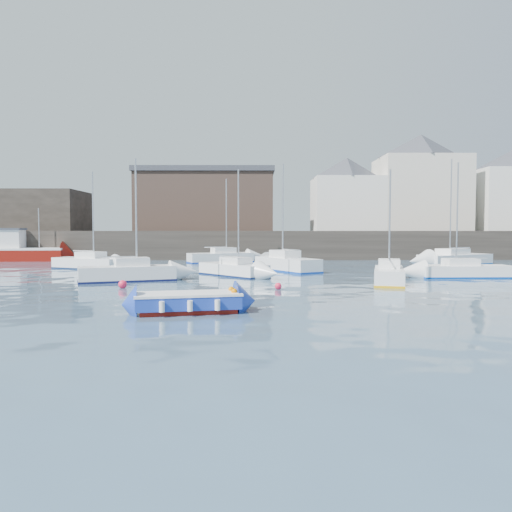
{
  "coord_description": "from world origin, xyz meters",
  "views": [
    {
      "loc": [
        -0.09,
        -18.65,
        3.11
      ],
      "look_at": [
        0.0,
        12.0,
        1.5
      ],
      "focal_mm": 35.0,
      "sensor_mm": 36.0,
      "label": 1
    }
  ],
  "objects_px": {
    "fishing_boat": "(21,251)",
    "sailboat_e": "(88,263)",
    "sailboat_b": "(234,269)",
    "buoy_mid": "(278,289)",
    "sailboat_a": "(128,273)",
    "sailboat_c": "(389,275)",
    "sailboat_f": "(287,264)",
    "buoy_far": "(248,277)",
    "sailboat_h": "(221,257)",
    "blue_dinghy": "(188,301)",
    "buoy_near": "(123,288)",
    "sailboat_g": "(455,259)",
    "sailboat_d": "(464,271)"
  },
  "relations": [
    {
      "from": "sailboat_a",
      "to": "sailboat_c",
      "type": "xyz_separation_m",
      "value": [
        15.48,
        -1.27,
        -0.01
      ]
    },
    {
      "from": "sailboat_f",
      "to": "fishing_boat",
      "type": "bearing_deg",
      "value": 154.1
    },
    {
      "from": "blue_dinghy",
      "to": "sailboat_h",
      "type": "xyz_separation_m",
      "value": [
        -0.71,
        28.84,
        0.1
      ]
    },
    {
      "from": "sailboat_h",
      "to": "buoy_far",
      "type": "height_order",
      "value": "sailboat_h"
    },
    {
      "from": "sailboat_c",
      "to": "sailboat_f",
      "type": "xyz_separation_m",
      "value": [
        -5.37,
        8.73,
        0.06
      ]
    },
    {
      "from": "blue_dinghy",
      "to": "sailboat_a",
      "type": "height_order",
      "value": "sailboat_a"
    },
    {
      "from": "sailboat_b",
      "to": "buoy_mid",
      "type": "bearing_deg",
      "value": -70.9
    },
    {
      "from": "blue_dinghy",
      "to": "sailboat_a",
      "type": "xyz_separation_m",
      "value": [
        -5.16,
        11.45,
        0.1
      ]
    },
    {
      "from": "sailboat_e",
      "to": "fishing_boat",
      "type": "bearing_deg",
      "value": 134.39
    },
    {
      "from": "sailboat_e",
      "to": "buoy_mid",
      "type": "distance_m",
      "value": 19.96
    },
    {
      "from": "blue_dinghy",
      "to": "sailboat_e",
      "type": "xyz_separation_m",
      "value": [
        -10.74,
        21.04,
        0.08
      ]
    },
    {
      "from": "buoy_mid",
      "to": "buoy_near",
      "type": "bearing_deg",
      "value": 176.28
    },
    {
      "from": "buoy_far",
      "to": "sailboat_e",
      "type": "bearing_deg",
      "value": 151.21
    },
    {
      "from": "sailboat_g",
      "to": "blue_dinghy",
      "type": "bearing_deg",
      "value": -128.51
    },
    {
      "from": "sailboat_c",
      "to": "buoy_mid",
      "type": "height_order",
      "value": "sailboat_c"
    },
    {
      "from": "sailboat_d",
      "to": "buoy_mid",
      "type": "height_order",
      "value": "sailboat_d"
    },
    {
      "from": "fishing_boat",
      "to": "sailboat_e",
      "type": "distance_m",
      "value": 14.63
    },
    {
      "from": "fishing_boat",
      "to": "sailboat_d",
      "type": "height_order",
      "value": "sailboat_d"
    },
    {
      "from": "sailboat_a",
      "to": "sailboat_h",
      "type": "xyz_separation_m",
      "value": [
        4.45,
        17.39,
        -0.0
      ]
    },
    {
      "from": "sailboat_g",
      "to": "buoy_far",
      "type": "relative_size",
      "value": 23.52
    },
    {
      "from": "sailboat_d",
      "to": "sailboat_f",
      "type": "xyz_separation_m",
      "value": [
        -11.24,
        5.19,
        0.12
      ]
    },
    {
      "from": "blue_dinghy",
      "to": "buoy_far",
      "type": "bearing_deg",
      "value": 81.55
    },
    {
      "from": "buoy_near",
      "to": "sailboat_e",
      "type": "bearing_deg",
      "value": 115.2
    },
    {
      "from": "sailboat_a",
      "to": "sailboat_f",
      "type": "height_order",
      "value": "sailboat_f"
    },
    {
      "from": "sailboat_a",
      "to": "buoy_near",
      "type": "height_order",
      "value": "sailboat_a"
    },
    {
      "from": "blue_dinghy",
      "to": "fishing_boat",
      "type": "height_order",
      "value": "fishing_boat"
    },
    {
      "from": "sailboat_b",
      "to": "sailboat_h",
      "type": "height_order",
      "value": "sailboat_h"
    },
    {
      "from": "sailboat_f",
      "to": "buoy_near",
      "type": "height_order",
      "value": "sailboat_f"
    },
    {
      "from": "buoy_near",
      "to": "blue_dinghy",
      "type": "bearing_deg",
      "value": -59.98
    },
    {
      "from": "sailboat_e",
      "to": "buoy_mid",
      "type": "height_order",
      "value": "sailboat_e"
    },
    {
      "from": "sailboat_c",
      "to": "buoy_far",
      "type": "bearing_deg",
      "value": 155.12
    },
    {
      "from": "sailboat_g",
      "to": "buoy_mid",
      "type": "relative_size",
      "value": 25.45
    },
    {
      "from": "sailboat_e",
      "to": "sailboat_h",
      "type": "distance_m",
      "value": 12.71
    },
    {
      "from": "sailboat_a",
      "to": "buoy_mid",
      "type": "height_order",
      "value": "sailboat_a"
    },
    {
      "from": "sailboat_d",
      "to": "sailboat_f",
      "type": "bearing_deg",
      "value": 155.23
    },
    {
      "from": "fishing_boat",
      "to": "sailboat_d",
      "type": "bearing_deg",
      "value": -25.56
    },
    {
      "from": "blue_dinghy",
      "to": "sailboat_c",
      "type": "relative_size",
      "value": 0.63
    },
    {
      "from": "buoy_mid",
      "to": "sailboat_c",
      "type": "bearing_deg",
      "value": 23.47
    },
    {
      "from": "fishing_boat",
      "to": "sailboat_g",
      "type": "xyz_separation_m",
      "value": [
        41.33,
        -5.91,
        -0.5
      ]
    },
    {
      "from": "sailboat_d",
      "to": "sailboat_h",
      "type": "xyz_separation_m",
      "value": [
        -16.9,
        15.13,
        0.07
      ]
    },
    {
      "from": "buoy_far",
      "to": "sailboat_c",
      "type": "bearing_deg",
      "value": -24.88
    },
    {
      "from": "sailboat_d",
      "to": "sailboat_e",
      "type": "distance_m",
      "value": 27.91
    },
    {
      "from": "sailboat_f",
      "to": "sailboat_h",
      "type": "relative_size",
      "value": 1.02
    },
    {
      "from": "sailboat_h",
      "to": "buoy_near",
      "type": "relative_size",
      "value": 17.64
    },
    {
      "from": "fishing_boat",
      "to": "buoy_near",
      "type": "relative_size",
      "value": 18.29
    },
    {
      "from": "fishing_boat",
      "to": "sailboat_c",
      "type": "relative_size",
      "value": 1.24
    },
    {
      "from": "blue_dinghy",
      "to": "sailboat_b",
      "type": "height_order",
      "value": "sailboat_b"
    },
    {
      "from": "sailboat_a",
      "to": "sailboat_d",
      "type": "height_order",
      "value": "sailboat_d"
    },
    {
      "from": "sailboat_g",
      "to": "buoy_mid",
      "type": "distance_m",
      "value": 24.69
    },
    {
      "from": "sailboat_e",
      "to": "sailboat_d",
      "type": "bearing_deg",
      "value": -15.22
    }
  ]
}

